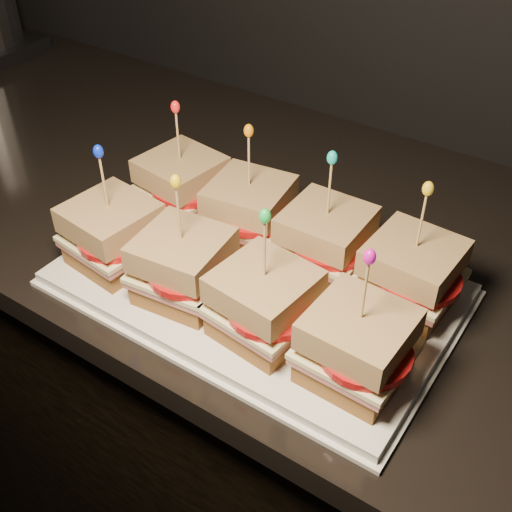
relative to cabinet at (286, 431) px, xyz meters
The scene contains 60 objects.
cabinet is the anchor object (origin of this frame).
granite_slab 0.47m from the cabinet, ahead, with size 2.71×0.67×0.04m, color black.
platter 0.52m from the cabinet, 77.51° to the right, with size 0.47×0.29×0.02m, color white.
platter_rim 0.52m from the cabinet, 77.51° to the right, with size 0.48×0.30×0.01m, color white.
sandwich_0_bread_bot 0.55m from the cabinet, 148.18° to the right, with size 0.09×0.09×0.03m, color brown.
sandwich_0_ham 0.56m from the cabinet, 148.18° to the right, with size 0.10×0.10×0.01m, color #B8655D.
sandwich_0_cheese 0.57m from the cabinet, 148.18° to the right, with size 0.11×0.10×0.01m, color #F5EEAA.
sandwich_0_tomato 0.57m from the cabinet, 143.88° to the right, with size 0.09×0.09×0.01m, color red.
sandwich_0_bread_top 0.60m from the cabinet, 148.18° to the right, with size 0.10×0.10×0.03m, color brown.
sandwich_0_pick 0.64m from the cabinet, 148.18° to the right, with size 0.00×0.00×0.09m, color tan.
sandwich_0_frill 0.68m from the cabinet, 148.18° to the right, with size 0.01×0.01×0.02m, color red.
sandwich_1_bread_bot 0.53m from the cabinet, 105.12° to the right, with size 0.09×0.09×0.03m, color brown.
sandwich_1_ham 0.55m from the cabinet, 105.12° to the right, with size 0.10×0.10×0.01m, color #B8655D.
sandwich_1_cheese 0.55m from the cabinet, 105.12° to the right, with size 0.11×0.10×0.01m, color #F5EEAA.
sandwich_1_tomato 0.56m from the cabinet, 96.76° to the right, with size 0.09×0.09×0.01m, color red.
sandwich_1_bread_top 0.58m from the cabinet, 105.12° to the right, with size 0.10×0.10×0.03m, color brown.
sandwich_1_pick 0.63m from the cabinet, 105.12° to the right, with size 0.00×0.00×0.09m, color tan.
sandwich_1_frill 0.67m from the cabinet, 105.12° to the right, with size 0.01×0.01×0.02m, color orange.
sandwich_2_bread_bot 0.54m from the cabinet, 43.03° to the right, with size 0.09×0.09×0.03m, color brown.
sandwich_2_ham 0.55m from the cabinet, 43.03° to the right, with size 0.10×0.10×0.01m, color #B8655D.
sandwich_2_cheese 0.56m from the cabinet, 43.03° to the right, with size 0.11×0.10×0.01m, color #F5EEAA.
sandwich_2_tomato 0.57m from the cabinet, 41.42° to the right, with size 0.09×0.09×0.01m, color red.
sandwich_2_bread_top 0.59m from the cabinet, 43.03° to the right, with size 0.10×0.10×0.03m, color brown.
sandwich_2_pick 0.63m from the cabinet, 43.03° to the right, with size 0.00×0.00×0.09m, color tan.
sandwich_2_frill 0.68m from the cabinet, 43.03° to the right, with size 0.01×0.01×0.02m, color #13B5AB.
sandwich_3_bread_bot 0.57m from the cabinet, 22.51° to the right, with size 0.09×0.09×0.03m, color brown.
sandwich_3_ham 0.58m from the cabinet, 22.51° to the right, with size 0.10×0.10×0.01m, color #B8655D.
sandwich_3_cheese 0.59m from the cabinet, 22.51° to the right, with size 0.11×0.10×0.01m, color #F5EEAA.
sandwich_3_tomato 0.60m from the cabinet, 22.75° to the right, with size 0.09×0.09×0.01m, color red.
sandwich_3_bread_top 0.61m from the cabinet, 22.51° to the right, with size 0.10×0.10×0.03m, color brown.
sandwich_3_pick 0.66m from the cabinet, 22.51° to the right, with size 0.00×0.00×0.09m, color tan.
sandwich_3_frill 0.70m from the cabinet, 22.51° to the right, with size 0.01×0.01×0.02m, color yellow.
sandwich_4_bread_bot 0.58m from the cabinet, 121.64° to the right, with size 0.09×0.09×0.03m, color brown.
sandwich_4_ham 0.60m from the cabinet, 121.64° to the right, with size 0.10×0.10×0.01m, color #B8655D.
sandwich_4_cheese 0.60m from the cabinet, 121.64° to the right, with size 0.11×0.10×0.01m, color #F5EEAA.
sandwich_4_tomato 0.61m from the cabinet, 118.66° to the right, with size 0.09×0.09×0.01m, color red.
sandwich_4_bread_top 0.63m from the cabinet, 121.64° to the right, with size 0.10×0.10×0.03m, color brown.
sandwich_4_pick 0.67m from the cabinet, 121.64° to the right, with size 0.00×0.00×0.09m, color tan.
sandwich_4_frill 0.71m from the cabinet, 121.64° to the right, with size 0.01×0.01×0.02m, color #0A28D7.
sandwich_5_bread_bot 0.57m from the cabinet, 95.90° to the right, with size 0.09×0.09×0.03m, color brown.
sandwich_5_ham 0.58m from the cabinet, 95.90° to the right, with size 0.10×0.10×0.01m, color #B8655D.
sandwich_5_cheese 0.59m from the cabinet, 95.90° to the right, with size 0.11×0.10×0.01m, color #F5EEAA.
sandwich_5_tomato 0.60m from the cabinet, 92.70° to the right, with size 0.09×0.09×0.01m, color red.
sandwich_5_bread_top 0.62m from the cabinet, 95.90° to the right, with size 0.10×0.10×0.03m, color brown.
sandwich_5_pick 0.66m from the cabinet, 95.90° to the right, with size 0.00×0.00×0.09m, color tan.
sandwich_5_frill 0.70m from the cabinet, 95.90° to the right, with size 0.01×0.01×0.02m, color yellow.
sandwich_6_bread_bot 0.57m from the cabinet, 67.73° to the right, with size 0.09×0.09×0.03m, color brown.
sandwich_6_ham 0.59m from the cabinet, 67.73° to the right, with size 0.10×0.10×0.01m, color #B8655D.
sandwich_6_cheese 0.60m from the cabinet, 67.73° to the right, with size 0.11×0.10×0.01m, color #F5EEAA.
sandwich_6_tomato 0.61m from the cabinet, 65.68° to the right, with size 0.09×0.09×0.01m, color red.
sandwich_6_bread_top 0.62m from the cabinet, 67.73° to the right, with size 0.10×0.10×0.03m, color brown.
sandwich_6_pick 0.66m from the cabinet, 67.73° to the right, with size 0.00×0.00×0.09m, color tan.
sandwich_6_frill 0.71m from the cabinet, 67.73° to the right, with size 0.01×0.01×0.02m, color green.
sandwich_7_bread_bot 0.60m from the cabinet, 47.31° to the right, with size 0.09×0.09×0.03m, color brown.
sandwich_7_ham 0.62m from the cabinet, 47.31° to the right, with size 0.10×0.10×0.01m, color #B8655D.
sandwich_7_cheese 0.62m from the cabinet, 47.31° to the right, with size 0.11×0.10×0.01m, color #F5EEAA.
sandwich_7_tomato 0.63m from the cabinet, 46.43° to the right, with size 0.09×0.09×0.01m, color red.
sandwich_7_bread_top 0.65m from the cabinet, 47.31° to the right, with size 0.10×0.10×0.03m, color brown.
sandwich_7_pick 0.69m from the cabinet, 47.31° to the right, with size 0.00×0.00×0.09m, color tan.
sandwich_7_frill 0.73m from the cabinet, 47.31° to the right, with size 0.01×0.01×0.02m, color #CC0F9C.
Camera 1 is at (-0.08, 1.03, 1.48)m, focal length 45.00 mm.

